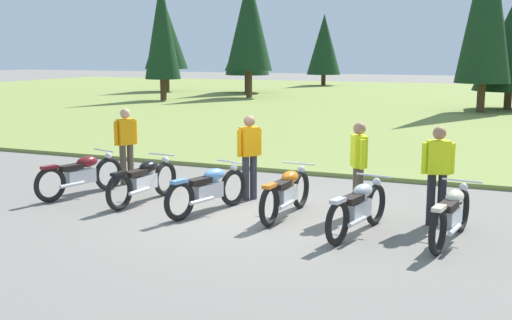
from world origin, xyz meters
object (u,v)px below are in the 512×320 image
motorcycle_maroon (81,175)px  motorcycle_orange (286,192)px  rider_in_hivis_vest (438,170)px  rider_near_row_end (250,152)px  rider_with_back_turned (359,163)px  motorcycle_cream (451,215)px  motorcycle_silver (358,207)px  rider_checking_bike (126,141)px  motorcycle_black (144,180)px  motorcycle_sky_blue (208,189)px

motorcycle_maroon → motorcycle_orange: same height
rider_in_hivis_vest → rider_near_row_end: size_ratio=1.00×
rider_with_back_turned → rider_near_row_end: 2.29m
rider_with_back_turned → motorcycle_orange: bearing=-153.5°
rider_near_row_end → rider_in_hivis_vest: bearing=-7.5°
motorcycle_maroon → motorcycle_cream: 7.24m
rider_in_hivis_vest → rider_near_row_end: (-3.62, 0.48, 0.00)m
motorcycle_silver → rider_with_back_turned: size_ratio=1.25×
rider_checking_bike → rider_near_row_end: 3.09m
rider_with_back_turned → motorcycle_maroon: bearing=-173.2°
motorcycle_silver → rider_in_hivis_vest: bearing=44.1°
motorcycle_silver → motorcycle_cream: size_ratio=0.99×
motorcycle_black → motorcycle_orange: 2.90m
motorcycle_orange → rider_in_hivis_vest: 2.60m
motorcycle_maroon → rider_with_back_turned: 5.59m
rider_near_row_end → motorcycle_orange: bearing=-40.0°
motorcycle_black → rider_checking_bike: 1.93m
rider_in_hivis_vest → rider_near_row_end: bearing=172.5°
motorcycle_sky_blue → motorcycle_orange: same height
motorcycle_black → rider_with_back_turned: size_ratio=1.26×
rider_in_hivis_vest → rider_checking_bike: bearing=173.3°
motorcycle_orange → rider_in_hivis_vest: size_ratio=1.26×
motorcycle_silver → rider_in_hivis_vest: size_ratio=1.25×
motorcycle_black → motorcycle_sky_blue: size_ratio=1.03×
motorcycle_cream → rider_checking_bike: rider_checking_bike is taller
motorcycle_maroon → rider_with_back_turned: rider_with_back_turned is taller
motorcycle_sky_blue → motorcycle_silver: size_ratio=0.98×
motorcycle_silver → rider_checking_bike: (-5.62, 1.83, 0.51)m
motorcycle_black → motorcycle_silver: same height
rider_with_back_turned → rider_near_row_end: same height
motorcycle_silver → rider_in_hivis_vest: rider_in_hivis_vest is taller
motorcycle_black → rider_near_row_end: size_ratio=1.26×
motorcycle_orange → rider_near_row_end: bearing=140.0°
motorcycle_maroon → rider_with_back_turned: size_ratio=1.23×
motorcycle_cream → rider_in_hivis_vest: (-0.34, 0.92, 0.51)m
motorcycle_black → motorcycle_silver: bearing=-6.6°
motorcycle_silver → rider_with_back_turned: rider_with_back_turned is taller
motorcycle_silver → rider_with_back_turned: (-0.29, 1.15, 0.51)m
motorcycle_maroon → motorcycle_orange: 4.38m
motorcycle_silver → rider_near_row_end: (-2.55, 1.52, 0.51)m
rider_in_hivis_vest → motorcycle_sky_blue: bearing=-169.0°
motorcycle_sky_blue → rider_near_row_end: size_ratio=1.22×
motorcycle_black → motorcycle_silver: size_ratio=1.01×
rider_checking_bike → rider_in_hivis_vest: 6.75m
motorcycle_sky_blue → motorcycle_cream: (4.24, -0.16, 0.00)m
motorcycle_orange → motorcycle_cream: (2.85, -0.46, 0.00)m
motorcycle_black → rider_near_row_end: (1.78, 1.02, 0.51)m
motorcycle_sky_blue → rider_in_hivis_vest: bearing=11.0°
rider_with_back_turned → motorcycle_sky_blue: bearing=-161.1°
motorcycle_maroon → motorcycle_silver: bearing=-4.8°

